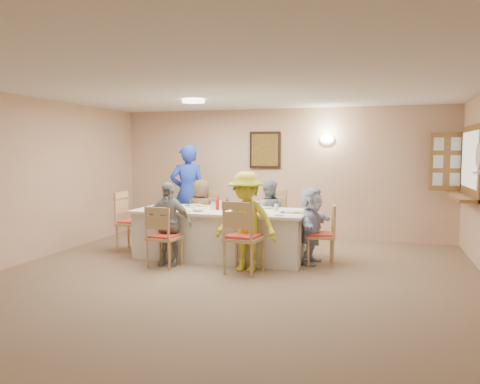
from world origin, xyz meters
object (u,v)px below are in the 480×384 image
(serving_hatch, at_px, (472,163))
(dining_table, at_px, (221,234))
(chair_front_left, at_px, (164,236))
(diner_front_left, at_px, (168,224))
(chair_right_end, at_px, (320,234))
(caregiver, at_px, (188,193))
(diner_right_end, at_px, (312,226))
(chair_back_right, at_px, (270,220))
(chair_left_end, at_px, (133,222))
(chair_front_right, at_px, (244,236))
(diner_back_right, at_px, (268,216))
(condiment_ketchup, at_px, (218,203))
(diner_back_left, at_px, (201,213))
(diner_front_right, at_px, (246,221))
(chair_back_left, at_px, (204,219))

(serving_hatch, relative_size, dining_table, 0.56)
(chair_front_left, bearing_deg, diner_front_left, -85.54)
(dining_table, relative_size, chair_right_end, 3.00)
(diner_front_left, bearing_deg, caregiver, 99.40)
(diner_right_end, bearing_deg, chair_back_right, 53.15)
(chair_back_right, xyz_separation_m, chair_left_end, (-2.15, -0.80, -0.00))
(chair_front_right, bearing_deg, caregiver, -42.16)
(dining_table, relative_size, diner_back_right, 2.24)
(condiment_ketchup, bearing_deg, diner_back_left, 128.97)
(chair_front_left, distance_m, diner_front_right, 1.23)
(chair_left_end, bearing_deg, chair_right_end, -92.21)
(dining_table, distance_m, condiment_ketchup, 0.49)
(chair_right_end, relative_size, diner_front_left, 0.73)
(diner_front_left, height_order, condiment_ketchup, diner_front_left)
(serving_hatch, distance_m, chair_front_right, 3.73)
(chair_back_left, height_order, chair_right_end, chair_back_left)
(dining_table, height_order, chair_left_end, chair_left_end)
(diner_front_right, distance_m, diner_right_end, 1.07)
(chair_front_right, xyz_separation_m, condiment_ketchup, (-0.65, 0.80, 0.36))
(diner_front_left, bearing_deg, chair_back_right, 46.55)
(serving_hatch, distance_m, condiment_ketchup, 3.95)
(diner_back_right, distance_m, condiment_ketchup, 0.98)
(diner_right_end, distance_m, caregiver, 2.74)
(condiment_ketchup, bearing_deg, chair_back_left, 124.51)
(diner_back_left, xyz_separation_m, diner_front_right, (1.20, -1.36, 0.10))
(chair_right_end, bearing_deg, diner_right_end, -99.53)
(chair_back_left, distance_m, diner_front_right, 1.92)
(chair_back_right, xyz_separation_m, diner_back_left, (-1.20, -0.12, 0.09))
(caregiver, relative_size, condiment_ketchup, 8.27)
(serving_hatch, bearing_deg, chair_right_end, -155.79)
(diner_front_right, bearing_deg, chair_front_left, -167.15)
(chair_back_right, bearing_deg, dining_table, -115.30)
(caregiver, bearing_deg, diner_back_left, 106.92)
(diner_right_end, bearing_deg, serving_hatch, -59.56)
(chair_back_right, distance_m, diner_right_end, 1.15)
(chair_left_end, distance_m, chair_right_end, 3.10)
(serving_hatch, distance_m, caregiver, 4.82)
(chair_left_end, bearing_deg, diner_back_right, -74.66)
(condiment_ketchup, bearing_deg, chair_front_left, -124.56)
(chair_left_end, distance_m, condiment_ketchup, 1.54)
(dining_table, bearing_deg, chair_back_right, 53.13)
(chair_left_end, distance_m, diner_front_right, 2.26)
(chair_left_end, distance_m, caregiver, 1.31)
(serving_hatch, relative_size, diner_back_right, 1.25)
(chair_back_left, height_order, diner_front_left, diner_front_left)
(dining_table, relative_size, diner_front_left, 2.19)
(serving_hatch, bearing_deg, chair_left_end, -169.50)
(serving_hatch, relative_size, chair_left_end, 1.49)
(chair_left_end, xyz_separation_m, chair_right_end, (3.10, 0.00, -0.06))
(chair_left_end, bearing_deg, chair_front_right, -112.62)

